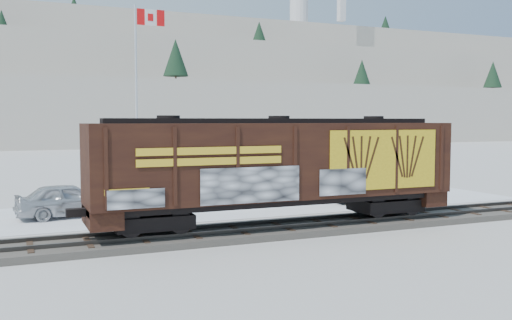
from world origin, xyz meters
name	(u,v)px	position (x,y,z in m)	size (l,w,h in m)	color
ground	(236,236)	(0.00, 0.00, 0.00)	(500.00, 500.00, 0.00)	white
rail_track	(236,232)	(0.00, 0.00, 0.15)	(50.00, 3.40, 0.43)	#59544C
parking_strip	(186,209)	(0.00, 7.50, 0.01)	(40.00, 8.00, 0.03)	white
hillside	(45,84)	(-0.05, 139.79, 14.37)	(360.00, 110.00, 93.00)	white
hopper_railcar	(279,165)	(1.95, -0.01, 2.90)	(15.98, 3.06, 4.45)	black
flagpole	(139,126)	(-1.18, 13.87, 4.43)	(2.30, 0.90, 11.91)	silver
car_silver	(68,200)	(-6.02, 7.41, 0.88)	(2.00, 4.98, 1.70)	silver
car_white	(229,194)	(2.53, 7.72, 0.71)	(1.43, 4.10, 1.35)	white
car_dark	(375,189)	(10.94, 5.76, 0.81)	(2.18, 5.35, 1.55)	black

